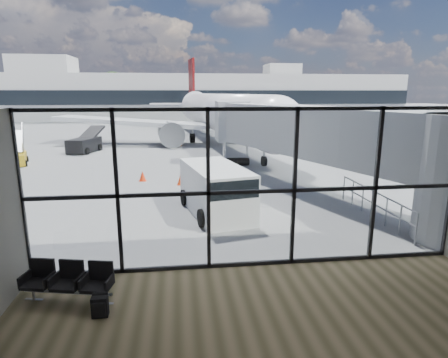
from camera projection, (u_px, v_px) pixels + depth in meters
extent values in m
plane|color=slate|center=(193.00, 130.00, 49.44)|extent=(220.00, 220.00, 0.00)
cube|color=silver|center=(304.00, 116.00, 5.89)|extent=(12.00, 8.00, 0.02)
cube|color=white|center=(252.00, 190.00, 10.27)|extent=(12.00, 0.04, 4.50)
cube|color=black|center=(251.00, 263.00, 10.77)|extent=(12.00, 0.12, 0.10)
cube|color=black|center=(252.00, 192.00, 10.28)|extent=(12.00, 0.12, 0.10)
cube|color=black|center=(253.00, 109.00, 9.77)|extent=(12.00, 0.12, 0.10)
cube|color=black|center=(21.00, 197.00, 9.55)|extent=(0.10, 0.12, 4.50)
cube|color=black|center=(117.00, 194.00, 9.84)|extent=(0.10, 0.12, 4.50)
cube|color=black|center=(208.00, 191.00, 10.13)|extent=(0.10, 0.12, 4.50)
cube|color=black|center=(294.00, 189.00, 10.41)|extent=(0.10, 0.12, 4.50)
cube|color=black|center=(375.00, 186.00, 10.70)|extent=(0.10, 0.12, 4.50)
cube|color=#A5A8AA|center=(311.00, 131.00, 18.38)|extent=(7.45, 14.81, 2.40)
cube|color=#A5A8AA|center=(236.00, 121.00, 24.83)|extent=(2.60, 2.20, 2.60)
cylinder|color=gray|center=(224.00, 153.00, 25.21)|extent=(0.20, 0.20, 1.80)
cylinder|color=gray|center=(247.00, 152.00, 25.40)|extent=(0.20, 0.20, 1.80)
cylinder|color=black|center=(236.00, 162.00, 25.45)|extent=(1.80, 0.56, 0.56)
cylinder|color=gray|center=(416.00, 229.00, 12.10)|extent=(0.06, 0.06, 1.10)
cylinder|color=gray|center=(400.00, 220.00, 12.97)|extent=(0.06, 0.06, 1.10)
cylinder|color=gray|center=(386.00, 212.00, 13.84)|extent=(0.06, 0.06, 1.10)
cylinder|color=gray|center=(373.00, 205.00, 14.71)|extent=(0.06, 0.06, 1.10)
cylinder|color=gray|center=(362.00, 198.00, 15.58)|extent=(0.06, 0.06, 1.10)
cylinder|color=gray|center=(353.00, 193.00, 16.45)|extent=(0.06, 0.06, 1.10)
cylinder|color=gray|center=(344.00, 188.00, 17.32)|extent=(0.06, 0.06, 1.10)
cylinder|color=gray|center=(375.00, 192.00, 14.59)|extent=(0.06, 5.40, 0.06)
cylinder|color=gray|center=(374.00, 203.00, 14.70)|extent=(0.06, 5.40, 0.06)
cube|color=beige|center=(187.00, 97.00, 69.80)|extent=(80.00, 12.00, 8.00)
cube|color=black|center=(188.00, 97.00, 63.91)|extent=(80.00, 0.20, 2.40)
cube|color=beige|center=(44.00, 65.00, 65.56)|extent=(10.00, 8.00, 3.00)
cube|color=beige|center=(282.00, 70.00, 70.83)|extent=(6.00, 6.00, 2.00)
cylinder|color=#382619|center=(23.00, 108.00, 76.03)|extent=(0.50, 0.50, 3.42)
sphere|color=black|center=(21.00, 87.00, 75.08)|extent=(6.27, 6.27, 6.27)
cylinder|color=#382619|center=(54.00, 110.00, 76.83)|extent=(0.50, 0.50, 2.70)
sphere|color=black|center=(53.00, 93.00, 76.08)|extent=(4.95, 4.95, 4.95)
cylinder|color=#382619|center=(85.00, 109.00, 77.51)|extent=(0.50, 0.50, 3.06)
sphere|color=black|center=(83.00, 90.00, 76.66)|extent=(5.61, 5.61, 5.61)
cylinder|color=#382619|center=(114.00, 108.00, 78.19)|extent=(0.50, 0.50, 3.42)
sphere|color=black|center=(113.00, 87.00, 77.24)|extent=(6.27, 6.27, 6.27)
cube|color=gray|center=(68.00, 292.00, 8.85)|extent=(2.11, 0.54, 0.04)
cube|color=black|center=(38.00, 284.00, 8.88)|extent=(0.71, 0.68, 0.08)
cube|color=black|center=(43.00, 269.00, 9.09)|extent=(0.61, 0.20, 0.54)
cube|color=black|center=(67.00, 285.00, 8.81)|extent=(0.71, 0.68, 0.08)
cube|color=black|center=(72.00, 270.00, 9.02)|extent=(0.61, 0.20, 0.54)
cube|color=black|center=(97.00, 287.00, 8.74)|extent=(0.71, 0.68, 0.08)
cube|color=black|center=(101.00, 271.00, 8.95)|extent=(0.61, 0.20, 0.54)
cylinder|color=gray|center=(34.00, 295.00, 8.96)|extent=(0.06, 0.06, 0.24)
cylinder|color=gray|center=(104.00, 299.00, 8.80)|extent=(0.06, 0.06, 0.24)
cube|color=black|center=(100.00, 307.00, 8.27)|extent=(0.35, 0.22, 0.48)
cube|color=black|center=(99.00, 310.00, 8.14)|extent=(0.29, 0.07, 0.33)
cylinder|color=black|center=(100.00, 294.00, 8.32)|extent=(0.33, 0.09, 0.09)
cylinder|color=white|center=(220.00, 113.00, 36.59)|extent=(7.12, 29.45, 3.60)
sphere|color=white|center=(276.00, 125.00, 22.78)|extent=(3.60, 3.60, 3.60)
cone|color=white|center=(192.00, 104.00, 52.64)|extent=(4.29, 6.24, 3.60)
cube|color=black|center=(273.00, 116.00, 23.22)|extent=(2.27, 1.42, 0.49)
cube|color=white|center=(134.00, 122.00, 35.74)|extent=(14.98, 6.05, 1.15)
cylinder|color=black|center=(170.00, 133.00, 34.88)|extent=(2.43, 3.54, 2.05)
cube|color=white|center=(170.00, 104.00, 51.42)|extent=(5.49, 2.22, 0.18)
cube|color=white|center=(294.00, 119.00, 39.66)|extent=(14.65, 9.17, 1.15)
cylinder|color=black|center=(272.00, 131.00, 37.28)|extent=(2.43, 3.54, 2.05)
cube|color=white|center=(214.00, 103.00, 52.89)|extent=(5.64, 3.40, 0.18)
cube|color=#610D0E|center=(192.00, 81.00, 51.91)|extent=(0.74, 3.71, 5.85)
cylinder|color=gray|center=(264.00, 156.00, 25.13)|extent=(0.19, 0.19, 1.36)
cylinder|color=black|center=(264.00, 161.00, 25.21)|extent=(0.32, 0.71, 0.68)
cylinder|color=black|center=(192.00, 138.00, 36.97)|extent=(0.55, 0.98, 0.94)
cylinder|color=black|center=(245.00, 137.00, 38.26)|extent=(0.55, 0.98, 0.94)
cube|color=white|center=(216.00, 190.00, 15.31)|extent=(2.83, 4.81, 1.96)
cube|color=black|center=(229.00, 186.00, 13.65)|extent=(2.06, 1.53, 0.69)
cylinder|color=black|center=(202.00, 218.00, 13.79)|extent=(0.38, 0.72, 0.69)
cylinder|color=black|center=(251.00, 213.00, 14.40)|extent=(0.38, 0.72, 0.69)
cylinder|color=black|center=(185.00, 197.00, 16.50)|extent=(0.38, 0.72, 0.69)
cylinder|color=black|center=(226.00, 194.00, 17.12)|extent=(0.38, 0.72, 0.69)
cube|color=black|center=(84.00, 145.00, 31.04)|extent=(2.36, 3.59, 1.10)
cube|color=black|center=(91.00, 133.00, 32.12)|extent=(2.00, 2.99, 1.13)
cylinder|color=black|center=(69.00, 151.00, 30.16)|extent=(0.36, 0.59, 0.55)
cylinder|color=black|center=(87.00, 151.00, 29.95)|extent=(0.36, 0.59, 0.55)
cylinder|color=black|center=(83.00, 147.00, 32.28)|extent=(0.36, 0.59, 0.55)
cylinder|color=black|center=(100.00, 147.00, 32.06)|extent=(0.36, 0.59, 0.55)
cube|color=#B89115|center=(14.00, 159.00, 25.65)|extent=(2.22, 2.96, 0.75)
cube|color=gray|center=(13.00, 142.00, 26.07)|extent=(1.89, 2.43, 1.39)
cylinder|color=black|center=(0.00, 165.00, 24.56)|extent=(0.30, 0.45, 0.41)
cylinder|color=black|center=(26.00, 163.00, 25.17)|extent=(0.30, 0.45, 0.41)
cylinder|color=black|center=(3.00, 160.00, 26.22)|extent=(0.30, 0.45, 0.41)
cylinder|color=black|center=(27.00, 159.00, 26.83)|extent=(0.30, 0.45, 0.41)
cube|color=#FF340D|center=(143.00, 181.00, 21.05)|extent=(0.40, 0.40, 0.03)
cone|color=#FF340D|center=(143.00, 176.00, 20.99)|extent=(0.38, 0.38, 0.57)
cube|color=#E63E0C|center=(180.00, 184.00, 20.18)|extent=(0.36, 0.36, 0.03)
cone|color=#E63E0C|center=(180.00, 180.00, 20.13)|extent=(0.34, 0.34, 0.51)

